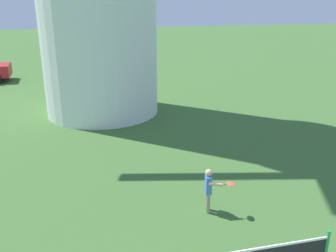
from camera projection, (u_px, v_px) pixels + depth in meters
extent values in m
cylinder|color=#9E937F|center=(207.00, 200.00, 8.79)|extent=(0.10, 0.10, 0.50)
cylinder|color=#9E937F|center=(208.00, 203.00, 8.66)|extent=(0.10, 0.10, 0.50)
cube|color=#4C7AD1|center=(208.00, 184.00, 8.57)|extent=(0.17, 0.26, 0.44)
sphere|color=#DBB28E|center=(209.00, 173.00, 8.46)|extent=(0.17, 0.17, 0.17)
cylinder|color=#DBB28E|center=(207.00, 182.00, 8.72)|extent=(0.07, 0.07, 0.33)
cylinder|color=#DBB28E|center=(216.00, 184.00, 8.42)|extent=(0.35, 0.12, 0.13)
cylinder|color=#D84C33|center=(222.00, 184.00, 8.43)|extent=(0.22, 0.06, 0.04)
ellipsoid|color=#D84C33|center=(231.00, 184.00, 8.45)|extent=(0.21, 0.26, 0.03)
cylinder|color=black|center=(0.00, 73.00, 22.94)|extent=(0.61, 0.20, 0.60)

